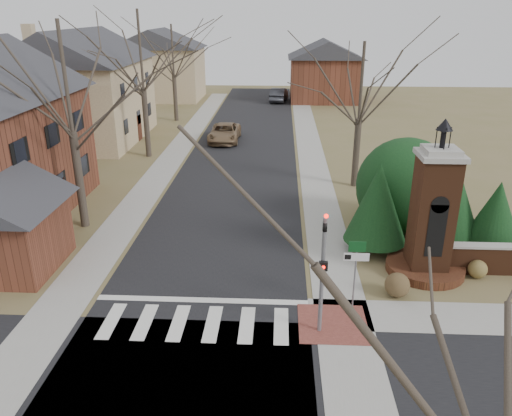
# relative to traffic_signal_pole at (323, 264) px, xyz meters

# --- Properties ---
(ground) EXTENTS (120.00, 120.00, 0.00)m
(ground) POSITION_rel_traffic_signal_pole_xyz_m (-4.30, -0.57, -2.59)
(ground) COLOR brown
(ground) RESTS_ON ground
(main_street) EXTENTS (8.00, 70.00, 0.01)m
(main_street) POSITION_rel_traffic_signal_pole_xyz_m (-4.30, 21.43, -2.58)
(main_street) COLOR black
(main_street) RESTS_ON ground
(cross_street) EXTENTS (120.00, 8.00, 0.01)m
(cross_street) POSITION_rel_traffic_signal_pole_xyz_m (-4.30, -3.57, -2.58)
(cross_street) COLOR black
(cross_street) RESTS_ON ground
(crosswalk_zone) EXTENTS (8.00, 2.20, 0.02)m
(crosswalk_zone) POSITION_rel_traffic_signal_pole_xyz_m (-4.30, 0.23, -2.58)
(crosswalk_zone) COLOR silver
(crosswalk_zone) RESTS_ON ground
(stop_bar) EXTENTS (8.00, 0.35, 0.02)m
(stop_bar) POSITION_rel_traffic_signal_pole_xyz_m (-4.30, 1.73, -2.58)
(stop_bar) COLOR silver
(stop_bar) RESTS_ON ground
(sidewalk_right_main) EXTENTS (2.00, 60.00, 0.02)m
(sidewalk_right_main) POSITION_rel_traffic_signal_pole_xyz_m (0.90, 21.43, -2.58)
(sidewalk_right_main) COLOR gray
(sidewalk_right_main) RESTS_ON ground
(sidewalk_left) EXTENTS (2.00, 60.00, 0.02)m
(sidewalk_left) POSITION_rel_traffic_signal_pole_xyz_m (-9.50, 21.43, -2.58)
(sidewalk_left) COLOR gray
(sidewalk_left) RESTS_ON ground
(curb_apron) EXTENTS (2.40, 2.40, 0.02)m
(curb_apron) POSITION_rel_traffic_signal_pole_xyz_m (0.50, 0.43, -2.57)
(curb_apron) COLOR brown
(curb_apron) RESTS_ON ground
(traffic_signal_pole) EXTENTS (0.28, 0.41, 4.50)m
(traffic_signal_pole) POSITION_rel_traffic_signal_pole_xyz_m (0.00, 0.00, 0.00)
(traffic_signal_pole) COLOR slate
(traffic_signal_pole) RESTS_ON ground
(sign_post) EXTENTS (0.90, 0.07, 2.75)m
(sign_post) POSITION_rel_traffic_signal_pole_xyz_m (1.29, 1.41, -0.64)
(sign_post) COLOR slate
(sign_post) RESTS_ON ground
(brick_gate_monument) EXTENTS (3.20, 3.20, 6.47)m
(brick_gate_monument) POSITION_rel_traffic_signal_pole_xyz_m (4.70, 4.42, -0.42)
(brick_gate_monument) COLOR #512B17
(brick_gate_monument) RESTS_ON ground
(house_stucco_left) EXTENTS (9.80, 12.80, 9.28)m
(house_stucco_left) POSITION_rel_traffic_signal_pole_xyz_m (-17.80, 26.42, 2.01)
(house_stucco_left) COLOR #CEB589
(house_stucco_left) RESTS_ON ground
(garage_left) EXTENTS (4.80, 4.80, 4.29)m
(garage_left) POSITION_rel_traffic_signal_pole_xyz_m (-12.82, 3.92, -0.35)
(garage_left) COLOR brown
(garage_left) RESTS_ON ground
(house_distant_left) EXTENTS (10.80, 8.80, 8.53)m
(house_distant_left) POSITION_rel_traffic_signal_pole_xyz_m (-16.31, 47.42, 1.66)
(house_distant_left) COLOR #CEB589
(house_distant_left) RESTS_ON ground
(house_distant_right) EXTENTS (8.80, 8.80, 7.30)m
(house_distant_right) POSITION_rel_traffic_signal_pole_xyz_m (3.69, 47.42, 1.06)
(house_distant_right) COLOR brown
(house_distant_right) RESTS_ON ground
(evergreen_near) EXTENTS (2.80, 2.80, 4.10)m
(evergreen_near) POSITION_rel_traffic_signal_pole_xyz_m (2.90, 6.43, -0.29)
(evergreen_near) COLOR #473D33
(evergreen_near) RESTS_ON ground
(evergreen_mid) EXTENTS (3.40, 3.40, 4.70)m
(evergreen_mid) POSITION_rel_traffic_signal_pole_xyz_m (6.20, 7.63, 0.01)
(evergreen_mid) COLOR #473D33
(evergreen_mid) RESTS_ON ground
(evergreen_far) EXTENTS (2.40, 2.40, 3.30)m
(evergreen_far) POSITION_rel_traffic_signal_pole_xyz_m (8.20, 6.63, -0.69)
(evergreen_far) COLOR #473D33
(evergreen_far) RESTS_ON ground
(evergreen_mass) EXTENTS (4.80, 4.80, 4.80)m
(evergreen_mass) POSITION_rel_traffic_signal_pole_xyz_m (4.70, 8.93, -0.19)
(evergreen_mass) COLOR #103217
(evergreen_mass) RESTS_ON ground
(bare_tree_0) EXTENTS (8.05, 8.05, 11.15)m
(bare_tree_0) POSITION_rel_traffic_signal_pole_xyz_m (-11.30, 8.43, 5.11)
(bare_tree_0) COLOR #473D33
(bare_tree_0) RESTS_ON ground
(bare_tree_1) EXTENTS (8.40, 8.40, 11.64)m
(bare_tree_1) POSITION_rel_traffic_signal_pole_xyz_m (-11.30, 21.43, 5.44)
(bare_tree_1) COLOR #473D33
(bare_tree_1) RESTS_ON ground
(bare_tree_2) EXTENTS (7.35, 7.35, 10.19)m
(bare_tree_2) POSITION_rel_traffic_signal_pole_xyz_m (-11.80, 34.43, 4.44)
(bare_tree_2) COLOR #473D33
(bare_tree_2) RESTS_ON ground
(bare_tree_3) EXTENTS (7.00, 7.00, 9.70)m
(bare_tree_3) POSITION_rel_traffic_signal_pole_xyz_m (3.20, 15.43, 4.10)
(bare_tree_3) COLOR #473D33
(bare_tree_3) RESTS_ON ground
(pickup_truck) EXTENTS (2.44, 5.20, 1.44)m
(pickup_truck) POSITION_rel_traffic_signal_pole_xyz_m (-6.10, 26.26, -1.87)
(pickup_truck) COLOR olive
(pickup_truck) RESTS_ON ground
(distant_car) EXTENTS (2.30, 5.06, 1.61)m
(distant_car) POSITION_rel_traffic_signal_pole_xyz_m (-1.73, 45.98, -1.78)
(distant_car) COLOR #313339
(distant_car) RESTS_ON ground
(dry_shrub_left) EXTENTS (0.95, 0.95, 0.95)m
(dry_shrub_left) POSITION_rel_traffic_signal_pole_xyz_m (3.11, 2.43, -2.11)
(dry_shrub_left) COLOR brown
(dry_shrub_left) RESTS_ON ground
(dry_shrub_right) EXTENTS (0.77, 0.77, 0.77)m
(dry_shrub_right) POSITION_rel_traffic_signal_pole_xyz_m (6.70, 4.03, -2.20)
(dry_shrub_right) COLOR brown
(dry_shrub_right) RESTS_ON ground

